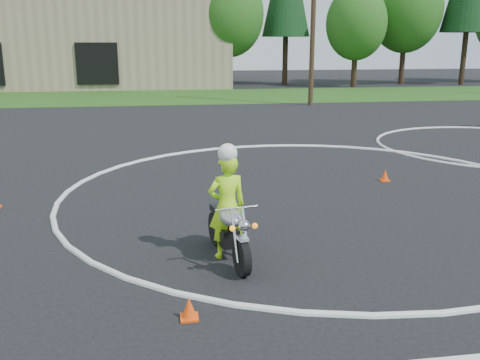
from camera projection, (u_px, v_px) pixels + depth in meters
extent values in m
plane|color=black|center=(360.00, 237.00, 10.02)|extent=(120.00, 120.00, 0.00)
cube|color=#1E4714|center=(214.00, 96.00, 35.86)|extent=(120.00, 10.00, 0.02)
torus|color=silver|center=(315.00, 193.00, 12.89)|extent=(12.12, 12.12, 0.12)
cylinder|color=black|center=(242.00, 257.00, 8.28)|extent=(0.23, 0.61, 0.60)
cylinder|color=black|center=(216.00, 228.00, 9.57)|extent=(0.23, 0.61, 0.60)
cube|color=black|center=(227.00, 235.00, 8.95)|extent=(0.38, 0.59, 0.30)
ellipsoid|color=#B6B6BB|center=(231.00, 217.00, 8.67)|extent=(0.47, 0.70, 0.28)
cube|color=black|center=(222.00, 211.00, 9.14)|extent=(0.37, 0.64, 0.10)
cylinder|color=silver|center=(235.00, 235.00, 8.24)|extent=(0.11, 0.36, 0.81)
cylinder|color=white|center=(246.00, 234.00, 8.30)|extent=(0.11, 0.36, 0.81)
cube|color=white|center=(242.00, 238.00, 8.19)|extent=(0.18, 0.24, 0.05)
cylinder|color=silver|center=(237.00, 208.00, 8.33)|extent=(0.70, 0.16, 0.04)
sphere|color=silver|center=(244.00, 226.00, 8.05)|extent=(0.18, 0.18, 0.18)
sphere|color=orange|center=(232.00, 228.00, 8.02)|extent=(0.09, 0.09, 0.09)
sphere|color=orange|center=(255.00, 226.00, 8.14)|extent=(0.09, 0.09, 0.09)
cylinder|color=white|center=(229.00, 232.00, 9.39)|extent=(0.23, 0.81, 0.08)
imported|color=#B3FF1A|center=(227.00, 206.00, 8.88)|extent=(0.72, 0.54, 1.78)
sphere|color=white|center=(228.00, 153.00, 8.60)|extent=(0.32, 0.32, 0.32)
cone|color=#FF490D|center=(189.00, 308.00, 7.01)|extent=(0.22, 0.22, 0.30)
cube|color=#FF490D|center=(189.00, 318.00, 7.05)|extent=(0.24, 0.24, 0.03)
cone|color=#FF490D|center=(385.00, 175.00, 13.99)|extent=(0.22, 0.22, 0.30)
cube|color=#FF490D|center=(385.00, 180.00, 14.03)|extent=(0.24, 0.24, 0.03)
cube|color=black|center=(97.00, 64.00, 38.90)|extent=(3.00, 0.16, 3.00)
cylinder|color=#382619|center=(229.00, 67.00, 42.45)|extent=(0.44, 0.44, 3.24)
ellipsoid|color=#1E5116|center=(229.00, 15.00, 41.45)|extent=(5.40, 5.40, 6.48)
cylinder|color=#382619|center=(285.00, 61.00, 44.99)|extent=(0.44, 0.44, 3.96)
cylinder|color=#382619|center=(354.00, 69.00, 42.98)|extent=(0.44, 0.44, 2.88)
ellipsoid|color=#1E5116|center=(356.00, 23.00, 42.10)|extent=(4.80, 4.80, 5.76)
cylinder|color=#382619|center=(402.00, 63.00, 45.53)|extent=(0.44, 0.44, 3.60)
ellipsoid|color=#1E5116|center=(406.00, 9.00, 44.42)|extent=(6.00, 6.00, 7.20)
cylinder|color=#382619|center=(463.00, 59.00, 45.20)|extent=(0.44, 0.44, 4.32)
cylinder|color=#382619|center=(178.00, 69.00, 42.87)|extent=(0.44, 0.44, 2.88)
ellipsoid|color=#1E5116|center=(177.00, 23.00, 41.99)|extent=(4.80, 4.80, 5.76)
cylinder|color=#473321|center=(313.00, 15.00, 29.59)|extent=(0.28, 0.28, 10.00)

